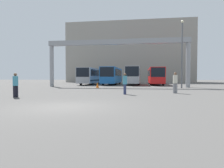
{
  "coord_description": "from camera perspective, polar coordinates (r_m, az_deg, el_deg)",
  "views": [
    {
      "loc": [
        3.64,
        -8.99,
        1.41
      ],
      "look_at": [
        -1.2,
        23.4,
        0.3
      ],
      "focal_mm": 32.0,
      "sensor_mm": 36.0,
      "label": 1
    }
  ],
  "objects": [
    {
      "name": "pedestrian_near_left",
      "position": [
        18.41,
        17.61,
        0.51
      ],
      "size": [
        0.38,
        0.38,
        1.85
      ],
      "rotation": [
        0.0,
        0.0,
        3.27
      ],
      "color": "gray",
      "rests_on": "ground"
    },
    {
      "name": "traffic_cone",
      "position": [
        26.56,
        -4.18,
        -0.34
      ],
      "size": [
        0.42,
        0.42,
        0.71
      ],
      "color": "orange",
      "rests_on": "ground"
    },
    {
      "name": "bus_slot_1",
      "position": [
        38.65,
        0.01,
        2.58
      ],
      "size": [
        2.62,
        11.69,
        3.19
      ],
      "color": "#1959A5",
      "rests_on": "ground"
    },
    {
      "name": "pedestrian_near_center",
      "position": [
        15.58,
        -25.86,
        -0.1
      ],
      "size": [
        0.36,
        0.36,
        1.71
      ],
      "rotation": [
        0.0,
        0.0,
        0.97
      ],
      "color": "black",
      "rests_on": "ground"
    },
    {
      "name": "bus_slot_2",
      "position": [
        37.67,
        6.11,
        2.66
      ],
      "size": [
        2.48,
        10.52,
        3.29
      ],
      "color": "#999EA5",
      "rests_on": "ground"
    },
    {
      "name": "overhead_gantry",
      "position": [
        29.28,
        1.29,
        10.08
      ],
      "size": [
        20.49,
        0.8,
        6.86
      ],
      "color": "gray",
      "rests_on": "ground"
    },
    {
      "name": "bus_slot_3",
      "position": [
        38.49,
        12.31,
        2.45
      ],
      "size": [
        2.44,
        12.06,
        3.08
      ],
      "color": "red",
      "rests_on": "ground"
    },
    {
      "name": "building_backdrop",
      "position": [
        60.6,
        5.06,
        8.59
      ],
      "size": [
        35.48,
        12.0,
        16.87
      ],
      "color": "gray",
      "rests_on": "ground"
    },
    {
      "name": "pedestrian_near_right",
      "position": [
        16.44,
        3.71,
        0.26
      ],
      "size": [
        0.36,
        0.36,
        1.75
      ],
      "rotation": [
        0.0,
        0.0,
        1.4
      ],
      "color": "navy",
      "rests_on": "ground"
    },
    {
      "name": "bus_slot_0",
      "position": [
        39.18,
        -6.04,
        2.5
      ],
      "size": [
        2.48,
        11.11,
        3.13
      ],
      "color": "#999EA5",
      "rests_on": "ground"
    },
    {
      "name": "lamp_post",
      "position": [
        27.35,
        19.37,
        8.75
      ],
      "size": [
        0.36,
        0.36,
        8.68
      ],
      "color": "#595B60",
      "rests_on": "ground"
    },
    {
      "name": "ground_plane",
      "position": [
        9.8,
        -13.51,
        -6.39
      ],
      "size": [
        200.0,
        200.0,
        0.0
      ],
      "primitive_type": "plane",
      "color": "#514F4C"
    }
  ]
}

